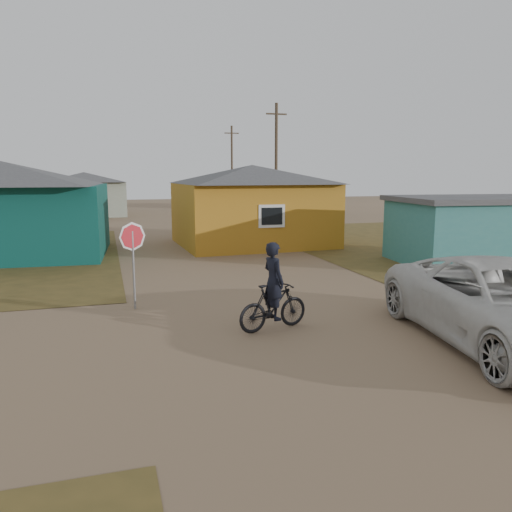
{
  "coord_description": "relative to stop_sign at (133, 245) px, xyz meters",
  "views": [
    {
      "loc": [
        -4.43,
        -9.63,
        3.49
      ],
      "look_at": [
        -0.62,
        3.0,
        1.3
      ],
      "focal_mm": 35.0,
      "sensor_mm": 36.0,
      "label": 1
    }
  ],
  "objects": [
    {
      "name": "cyclist",
      "position": [
        2.89,
        -2.68,
        -0.96
      ],
      "size": [
        1.84,
        0.93,
        2.0
      ],
      "color": "black",
      "rests_on": "ground"
    },
    {
      "name": "house_yellow",
      "position": [
        6.31,
        10.65,
        0.32
      ],
      "size": [
        7.72,
        6.76,
        3.9
      ],
      "color": "#B5781B",
      "rests_on": "ground"
    },
    {
      "name": "utility_pole_far",
      "position": [
        11.31,
        34.66,
        2.45
      ],
      "size": [
        1.4,
        0.2,
        8.0
      ],
      "color": "#4A3C2C",
      "rests_on": "ground"
    },
    {
      "name": "house_pale_north",
      "position": [
        -10.19,
        42.66,
        0.07
      ],
      "size": [
        6.28,
        5.81,
        3.4
      ],
      "color": "gray",
      "rests_on": "ground"
    },
    {
      "name": "vehicle",
      "position": [
        7.05,
        -5.06,
        -0.82
      ],
      "size": [
        3.76,
        6.6,
        1.74
      ],
      "primitive_type": "imported",
      "rotation": [
        0.0,
        0.0,
        -0.15
      ],
      "color": "silver",
      "rests_on": "ground"
    },
    {
      "name": "ground",
      "position": [
        3.81,
        -3.34,
        -1.68
      ],
      "size": [
        120.0,
        120.0,
        0.0
      ],
      "primitive_type": "plane",
      "color": "#7E6349"
    },
    {
      "name": "shed_turquoise",
      "position": [
        13.31,
        3.16,
        -0.37
      ],
      "size": [
        6.71,
        4.93,
        2.6
      ],
      "color": "teal",
      "rests_on": "ground"
    },
    {
      "name": "grass_ne",
      "position": [
        17.81,
        9.66,
        -1.68
      ],
      "size": [
        20.0,
        18.0,
        0.0
      ],
      "primitive_type": "cube",
      "color": "brown",
      "rests_on": "ground"
    },
    {
      "name": "stop_sign",
      "position": [
        0.0,
        0.0,
        0.0
      ],
      "size": [
        0.74,
        0.09,
        2.27
      ],
      "color": "gray",
      "rests_on": "ground"
    },
    {
      "name": "house_pale_west",
      "position": [
        -2.19,
        30.66,
        0.17
      ],
      "size": [
        7.04,
        6.15,
        3.6
      ],
      "color": "gray",
      "rests_on": "ground"
    },
    {
      "name": "house_teal",
      "position": [
        -4.69,
        10.16,
        0.37
      ],
      "size": [
        8.93,
        7.08,
        4.0
      ],
      "color": "#0B3C37",
      "rests_on": "ground"
    },
    {
      "name": "house_beige_east",
      "position": [
        13.81,
        36.66,
        0.17
      ],
      "size": [
        6.95,
        6.05,
        3.6
      ],
      "color": "gray",
      "rests_on": "ground"
    },
    {
      "name": "utility_pole_near",
      "position": [
        10.31,
        18.66,
        2.45
      ],
      "size": [
        1.4,
        0.2,
        8.0
      ],
      "color": "#4A3C2C",
      "rests_on": "ground"
    }
  ]
}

